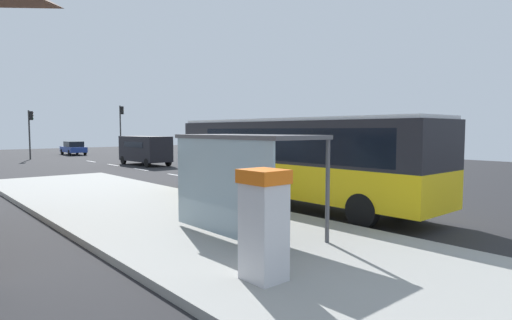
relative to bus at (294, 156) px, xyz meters
The scene contains 19 objects.
ground_plane 12.19m from the bus, 81.83° to the left, with size 56.00×92.00×0.04m, color #262628.
sidewalk_platform 5.01m from the bus, behind, with size 6.20×30.00×0.18m, color #999993.
lane_stripe_seg_1 4.08m from the bus, 57.42° to the right, with size 0.16×2.20×0.01m, color silver.
lane_stripe_seg_2 3.31m from the bus, 44.52° to the left, with size 0.16×2.20×0.01m, color silver.
lane_stripe_seg_3 7.43m from the bus, 74.19° to the left, with size 0.16×2.20×0.01m, color silver.
lane_stripe_seg_4 12.23m from the bus, 80.66° to the left, with size 0.16×2.20×0.01m, color silver.
lane_stripe_seg_5 17.14m from the bus, 83.39° to the left, with size 0.16×2.20×0.01m, color silver.
lane_stripe_seg_6 22.09m from the bus, 84.89° to the left, with size 0.16×2.20×0.01m, color silver.
lane_stripe_seg_7 27.06m from the bus, 85.83° to the left, with size 0.16×2.20×0.01m, color silver.
bus is the anchor object (origin of this frame).
white_van 20.62m from the bus, 79.06° to the left, with size 2.19×5.27×2.30m.
sedan_near 38.59m from the bus, 84.03° to the left, with size 1.95×4.45×1.52m.
ticket_machine 8.26m from the bus, 139.69° to the right, with size 0.66×0.76×1.94m.
recycling_bin_orange 2.77m from the bus, behind, with size 0.52×0.52×0.95m, color orange.
recycling_bin_green 2.92m from the bus, 158.86° to the left, with size 0.52×0.52×0.95m, color green.
recycling_bin_yellow 3.22m from the bus, 146.25° to the left, with size 0.52×0.52×0.95m, color yellow.
traffic_light_near_side 33.43m from the bus, 77.53° to the left, with size 0.49×0.28×5.40m.
traffic_light_far_side 33.45m from the bus, 92.37° to the left, with size 0.49×0.28×4.66m.
bus_shelter 5.37m from the bus, 151.19° to the right, with size 1.80×4.00×2.50m.
Camera 1 is at (-12.75, -8.57, 2.80)m, focal length 29.22 mm.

